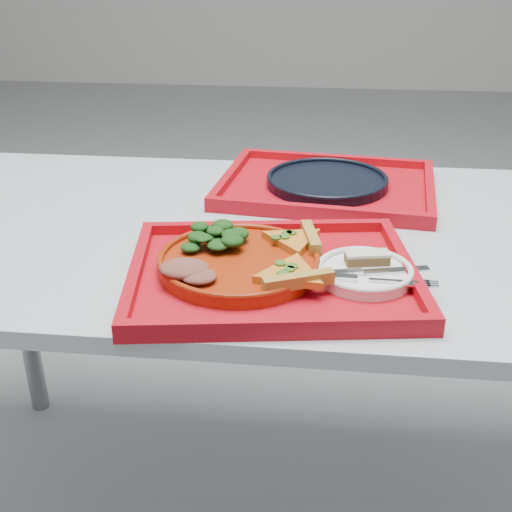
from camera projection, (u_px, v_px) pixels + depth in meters
name	position (u px, v px, depth m)	size (l,w,h in m)	color
ground	(273.00, 512.00, 1.55)	(10.00, 10.00, 0.00)	gray
table	(278.00, 263.00, 1.25)	(1.60, 0.80, 0.75)	#9BA4AE
tray_main	(272.00, 277.00, 1.03)	(0.45, 0.35, 0.01)	#AD0914
tray_far	(327.00, 188.00, 1.39)	(0.45, 0.35, 0.01)	#AD0914
dinner_plate	(239.00, 264.00, 1.03)	(0.26, 0.26, 0.02)	maroon
side_plate	(364.00, 274.00, 1.01)	(0.15, 0.15, 0.01)	white
navy_plate	(327.00, 182.00, 1.39)	(0.26, 0.26, 0.02)	black
pizza_slice_a	(291.00, 271.00, 0.97)	(0.12, 0.11, 0.02)	orange
pizza_slice_b	(293.00, 238.00, 1.08)	(0.12, 0.10, 0.02)	orange
salad_heap	(215.00, 233.00, 1.07)	(0.09, 0.08, 0.04)	black
meat_portion	(184.00, 269.00, 0.97)	(0.08, 0.06, 0.02)	brown
dessert_bar	(367.00, 258.00, 1.02)	(0.07, 0.04, 0.02)	#52321B
knife	(372.00, 271.00, 0.99)	(0.18, 0.02, 0.01)	silver
fork	(367.00, 279.00, 0.97)	(0.18, 0.02, 0.01)	silver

